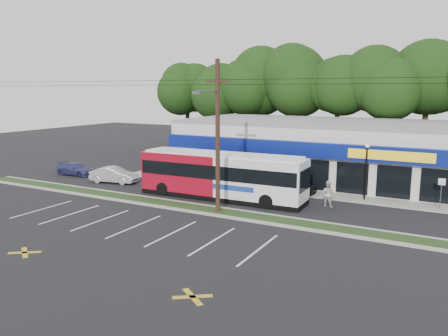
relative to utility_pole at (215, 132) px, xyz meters
name	(u,v)px	position (x,y,z in m)	size (l,w,h in m)	color
ground	(172,210)	(-2.83, -0.93, -5.41)	(120.00, 120.00, 0.00)	black
grass_strip	(181,206)	(-2.83, 0.07, -5.35)	(40.00, 1.60, 0.12)	#1F3415
curb_south	(174,209)	(-2.83, -0.78, -5.34)	(40.00, 0.25, 0.14)	#9E9E93
curb_north	(187,203)	(-2.83, 0.92, -5.34)	(40.00, 0.25, 0.14)	#9E9E93
sidewalk	(288,191)	(2.17, 8.07, -5.36)	(32.00, 2.20, 0.10)	#9E9E93
strip_mall	(320,149)	(2.67, 14.99, -2.76)	(25.00, 12.55, 5.30)	silver
utility_pole	(215,132)	(0.00, 0.00, 0.00)	(50.00, 2.77, 10.00)	black
lamp_post	(366,165)	(8.17, 7.87, -2.74)	(0.30, 0.30, 4.25)	black
sign_post	(441,188)	(13.17, 7.65, -3.86)	(0.45, 0.10, 2.23)	#59595E
tree_line	(334,87)	(1.17, 25.07, 3.00)	(46.76, 6.76, 11.83)	black
metrobus	(221,175)	(-1.48, 3.57, -3.58)	(12.92, 3.07, 3.45)	maroon
car_dark	(288,184)	(2.34, 7.57, -4.65)	(1.81, 4.49, 1.53)	black
car_silver	(114,175)	(-12.52, 4.00, -4.72)	(1.47, 4.22, 1.39)	#ADB0B5
car_blue	(76,169)	(-18.17, 4.93, -4.82)	(1.66, 4.08, 1.18)	navy
pedestrian_a	(275,188)	(2.08, 5.46, -4.57)	(0.61, 0.40, 1.68)	beige
pedestrian_b	(328,194)	(6.17, 5.07, -4.50)	(0.89, 0.70, 1.84)	beige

